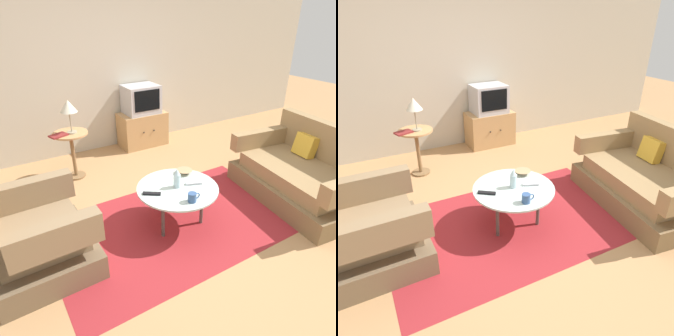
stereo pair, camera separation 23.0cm
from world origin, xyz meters
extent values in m
plane|color=#AD7F51|center=(0.00, 0.00, 0.00)|extent=(16.00, 16.00, 0.00)
cube|color=#BCB29E|center=(0.00, 2.46, 1.35)|extent=(9.00, 0.12, 2.70)
cube|color=maroon|center=(-0.09, 0.00, 0.00)|extent=(2.65, 1.60, 0.00)
cube|color=brown|center=(-1.44, 0.11, 0.12)|extent=(0.87, 0.93, 0.24)
cube|color=#846B4C|center=(-1.44, 0.11, 0.33)|extent=(0.72, 0.64, 0.18)
cube|color=#846B4C|center=(-1.43, -0.28, 0.55)|extent=(0.85, 0.15, 0.26)
cube|color=#846B4C|center=(-1.44, 0.50, 0.55)|extent=(0.85, 0.15, 0.26)
cube|color=brown|center=(1.44, -0.33, 0.12)|extent=(1.14, 1.66, 0.24)
cube|color=#93754C|center=(1.44, -0.33, 0.33)|extent=(0.96, 1.37, 0.18)
cube|color=#93754C|center=(1.53, 0.38, 0.53)|extent=(0.96, 0.26, 0.22)
cube|color=gold|center=(1.74, -0.13, 0.55)|extent=(0.20, 0.29, 0.29)
cylinder|color=#B2C6C1|center=(-0.09, 0.00, 0.44)|extent=(0.84, 0.84, 0.02)
cylinder|color=#4C4742|center=(-0.06, 0.26, 0.22)|extent=(0.04, 0.04, 0.43)
cylinder|color=#4C4742|center=(-0.33, -0.10, 0.22)|extent=(0.04, 0.04, 0.43)
cylinder|color=#4C4742|center=(0.13, -0.13, 0.22)|extent=(0.04, 0.04, 0.43)
cylinder|color=tan|center=(-0.71, 1.61, 0.63)|extent=(0.45, 0.45, 0.02)
cylinder|color=brown|center=(-0.71, 1.61, 0.31)|extent=(0.05, 0.05, 0.62)
cylinder|color=brown|center=(-0.71, 1.61, 0.01)|extent=(0.25, 0.25, 0.02)
cube|color=tan|center=(0.61, 2.14, 0.28)|extent=(0.77, 0.43, 0.56)
sphere|color=black|center=(0.52, 1.92, 0.31)|extent=(0.02, 0.02, 0.02)
sphere|color=black|center=(0.70, 1.92, 0.31)|extent=(0.02, 0.02, 0.02)
cube|color=#B7B7BC|center=(0.61, 2.16, 0.78)|extent=(0.55, 0.44, 0.45)
cube|color=black|center=(0.61, 1.94, 0.81)|extent=(0.44, 0.01, 0.32)
cylinder|color=#9E937A|center=(-0.69, 1.59, 0.66)|extent=(0.13, 0.13, 0.02)
cylinder|color=#9E937A|center=(-0.69, 1.59, 0.80)|extent=(0.02, 0.02, 0.26)
cone|color=beige|center=(-0.69, 1.59, 1.00)|extent=(0.21, 0.21, 0.15)
cylinder|color=silver|center=(-0.09, 0.01, 0.52)|extent=(0.07, 0.07, 0.14)
cone|color=silver|center=(-0.09, 0.01, 0.62)|extent=(0.06, 0.06, 0.06)
cylinder|color=#335184|center=(-0.12, -0.29, 0.50)|extent=(0.08, 0.08, 0.09)
torus|color=#335184|center=(-0.06, -0.29, 0.50)|extent=(0.06, 0.01, 0.06)
cone|color=tan|center=(0.14, 0.21, 0.47)|extent=(0.18, 0.18, 0.04)
cube|color=black|center=(-0.38, 0.02, 0.46)|extent=(0.17, 0.14, 0.02)
cube|color=#B2B2B7|center=(0.09, -0.03, 0.46)|extent=(0.17, 0.11, 0.02)
cube|color=maroon|center=(-0.87, 1.56, 0.66)|extent=(0.25, 0.20, 0.02)
camera|label=1|loc=(-1.59, -2.24, 2.06)|focal=32.81mm
camera|label=2|loc=(-1.39, -2.35, 2.06)|focal=32.81mm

